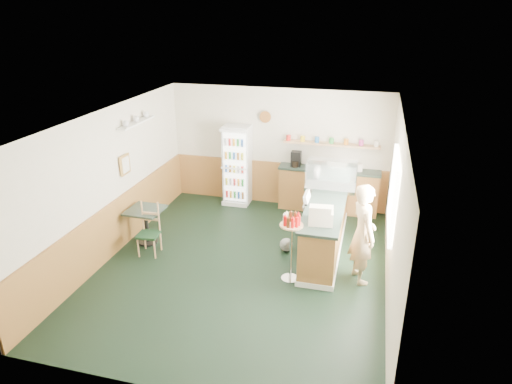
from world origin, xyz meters
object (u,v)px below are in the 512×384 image
(cash_register, at_px, (321,216))
(display_case, at_px, (331,176))
(drinks_fridge, at_px, (237,165))
(cafe_table, at_px, (146,219))
(cafe_chair, at_px, (150,227))
(condiment_stand, at_px, (291,236))
(shopkeeper, at_px, (363,234))

(cash_register, bearing_deg, display_case, 84.34)
(drinks_fridge, height_order, cafe_table, drinks_fridge)
(cash_register, height_order, cafe_chair, cash_register)
(cafe_chair, bearing_deg, display_case, 20.76)
(cafe_chair, bearing_deg, cash_register, -5.03)
(drinks_fridge, bearing_deg, display_case, -26.47)
(display_case, relative_size, condiment_stand, 0.80)
(drinks_fridge, xyz_separation_m, cafe_chair, (-0.89, -2.67, -0.41))
(drinks_fridge, height_order, shopkeeper, drinks_fridge)
(shopkeeper, xyz_separation_m, cafe_table, (-4.10, 0.27, -0.36))
(condiment_stand, bearing_deg, display_case, 76.32)
(cafe_chair, bearing_deg, shopkeeper, -4.85)
(display_case, distance_m, cafe_chair, 3.60)
(shopkeeper, relative_size, cafe_chair, 1.74)
(cash_register, xyz_separation_m, cafe_table, (-3.40, 0.29, -0.62))
(cash_register, bearing_deg, condiment_stand, -152.91)
(display_case, height_order, shopkeeper, shopkeeper)
(cash_register, distance_m, shopkeeper, 0.75)
(shopkeeper, height_order, cafe_chair, shopkeeper)
(cafe_chair, bearing_deg, drinks_fridge, 66.24)
(condiment_stand, xyz_separation_m, cafe_chair, (-2.72, 0.27, -0.32))
(shopkeeper, xyz_separation_m, cafe_chair, (-3.86, -0.03, -0.35))
(cash_register, relative_size, shopkeeper, 0.24)
(shopkeeper, relative_size, cafe_table, 2.41)
(cafe_table, relative_size, cafe_chair, 0.72)
(shopkeeper, distance_m, condiment_stand, 1.18)
(drinks_fridge, height_order, condiment_stand, drinks_fridge)
(shopkeeper, xyz_separation_m, condiment_stand, (-1.14, -0.30, -0.03))
(cafe_table, bearing_deg, drinks_fridge, 64.46)
(display_case, distance_m, condiment_stand, 1.92)
(cash_register, height_order, condiment_stand, cash_register)
(drinks_fridge, height_order, cafe_chair, drinks_fridge)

